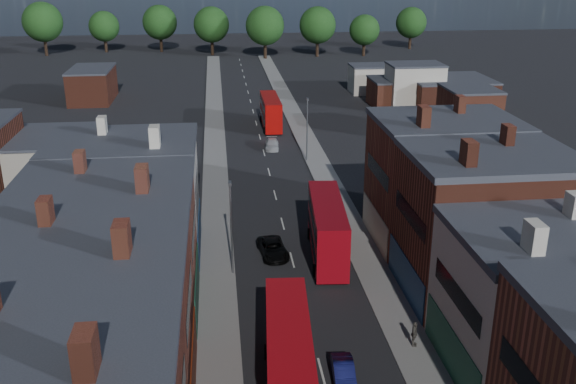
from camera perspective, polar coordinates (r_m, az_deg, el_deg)
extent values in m
cube|color=gray|center=(72.16, -6.45, 0.12)|extent=(3.00, 200.00, 0.12)
cube|color=gray|center=(73.22, 3.77, 0.51)|extent=(3.00, 200.00, 0.12)
cylinder|color=slate|center=(52.14, -5.05, -3.37)|extent=(0.16, 0.16, 8.00)
cube|color=slate|center=(50.66, -5.19, 0.77)|extent=(0.25, 0.70, 0.25)
cylinder|color=slate|center=(81.26, 1.71, 5.49)|extent=(0.16, 0.16, 8.00)
cube|color=slate|center=(80.32, 1.74, 8.25)|extent=(0.25, 0.70, 0.25)
cube|color=red|center=(39.14, 0.05, -14.44)|extent=(3.35, 11.41, 4.50)
cube|color=black|center=(39.65, 0.05, -15.47)|extent=(3.35, 10.51, 0.92)
cube|color=black|center=(38.54, 0.05, -13.13)|extent=(3.35, 10.51, 0.92)
cylinder|color=black|center=(43.28, -1.90, -14.02)|extent=(0.38, 1.04, 1.02)
cylinder|color=black|center=(43.35, 1.58, -13.94)|extent=(0.38, 1.04, 1.02)
cube|color=#A30914|center=(55.63, 3.51, -3.22)|extent=(3.57, 11.75, 4.63)
cube|color=black|center=(55.99, 3.49, -4.06)|extent=(3.56, 10.84, 0.95)
cube|color=black|center=(55.19, 3.54, -2.17)|extent=(3.56, 10.84, 0.95)
cylinder|color=black|center=(53.13, 2.39, -6.98)|extent=(0.40, 1.07, 1.05)
cylinder|color=black|center=(53.37, 5.23, -6.92)|extent=(0.40, 1.07, 1.05)
cylinder|color=black|center=(59.78, 1.90, -3.71)|extent=(0.40, 1.07, 1.05)
cylinder|color=black|center=(60.00, 4.42, -3.67)|extent=(0.40, 1.07, 1.05)
cube|color=#9D0806|center=(97.79, -1.55, 7.17)|extent=(2.49, 10.80, 4.32)
cube|color=black|center=(97.99, -1.55, 6.70)|extent=(2.55, 9.94, 0.88)
cube|color=black|center=(97.56, -1.56, 7.76)|extent=(2.55, 9.94, 0.88)
cylinder|color=black|center=(94.85, -2.09, 5.49)|extent=(0.30, 0.98, 0.98)
cylinder|color=black|center=(95.06, -0.61, 5.54)|extent=(0.30, 0.98, 0.98)
cylinder|color=black|center=(101.52, -2.41, 6.49)|extent=(0.30, 0.98, 0.98)
cylinder|color=black|center=(101.72, -1.02, 6.53)|extent=(0.30, 0.98, 0.98)
imported|color=navy|center=(41.38, 4.97, -15.73)|extent=(1.56, 3.83, 1.23)
imported|color=black|center=(56.50, -1.35, -5.05)|extent=(2.77, 5.04, 1.34)
imported|color=silver|center=(87.30, -1.43, 4.26)|extent=(2.12, 4.47, 1.26)
imported|color=#534F47|center=(44.88, 11.16, -12.27)|extent=(0.79, 1.16, 1.81)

